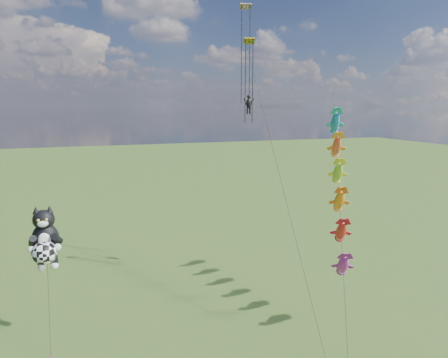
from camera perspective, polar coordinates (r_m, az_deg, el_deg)
name	(u,v)px	position (r m, az deg, el deg)	size (l,w,h in m)	color
cat_kite_rig	(45,241)	(29.84, -25.61, -8.51)	(2.18, 3.95, 10.16)	brown
fish_windsock_rig	(339,187)	(33.00, 17.08, -1.14)	(7.58, 14.16, 18.53)	brown
parafoil_rig	(250,89)	(36.01, 3.96, 13.46)	(1.99, 17.53, 26.72)	brown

